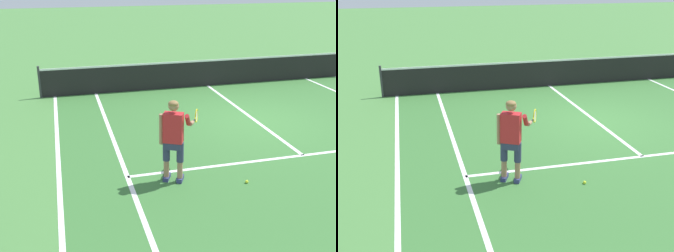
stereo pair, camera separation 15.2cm
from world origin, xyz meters
TOP-DOWN VIEW (x-y plane):
  - ground_plane at (0.00, 0.00)m, footprint 80.00×80.00m
  - court_inner_surface at (0.00, -1.01)m, footprint 10.98×10.27m
  - line_service at (0.00, -2.47)m, footprint 8.23×0.10m
  - line_centre_service at (0.00, 0.73)m, footprint 0.10×6.40m
  - line_singles_left at (-4.12, -1.01)m, footprint 0.10×9.87m
  - line_doubles_left at (-5.49, -1.01)m, footprint 0.10×9.87m
  - tennis_net at (0.00, 3.93)m, footprint 11.96×0.08m
  - tennis_player at (-3.22, -2.85)m, footprint 1.02×0.93m
  - tennis_ball_near_feet at (-1.83, -3.36)m, footprint 0.07×0.07m

SIDE VIEW (x-z plane):
  - ground_plane at x=0.00m, z-range 0.00..0.00m
  - court_inner_surface at x=0.00m, z-range 0.00..0.00m
  - line_service at x=0.00m, z-range 0.00..0.01m
  - line_centre_service at x=0.00m, z-range 0.00..0.01m
  - line_singles_left at x=-4.12m, z-range 0.00..0.01m
  - line_doubles_left at x=-5.49m, z-range 0.00..0.01m
  - tennis_ball_near_feet at x=-1.83m, z-range 0.00..0.07m
  - tennis_net at x=0.00m, z-range -0.04..1.03m
  - tennis_player at x=-3.22m, z-range 0.13..1.85m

